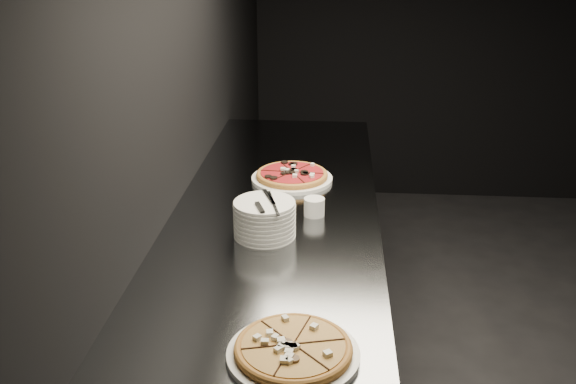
# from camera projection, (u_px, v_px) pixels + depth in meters

# --- Properties ---
(wall_left) EXTENTS (0.02, 5.00, 2.80)m
(wall_left) POSITION_uv_depth(u_px,v_px,m) (164.00, 79.00, 2.15)
(wall_left) COLOR black
(wall_left) RESTS_ON floor
(counter) EXTENTS (0.74, 2.44, 0.92)m
(counter) POSITION_uv_depth(u_px,v_px,m) (276.00, 322.00, 2.48)
(counter) COLOR slate
(counter) RESTS_ON floor
(pizza_mushroom) EXTENTS (0.34, 0.34, 0.04)m
(pizza_mushroom) POSITION_uv_depth(u_px,v_px,m) (293.00, 350.00, 1.52)
(pizza_mushroom) COLOR white
(pizza_mushroom) RESTS_ON counter
(pizza_tomato) EXTENTS (0.33, 0.33, 0.04)m
(pizza_tomato) POSITION_uv_depth(u_px,v_px,m) (292.00, 176.00, 2.60)
(pizza_tomato) COLOR white
(pizza_tomato) RESTS_ON counter
(plate_stack) EXTENTS (0.20, 0.20, 0.12)m
(plate_stack) POSITION_uv_depth(u_px,v_px,m) (265.00, 219.00, 2.11)
(plate_stack) COLOR white
(plate_stack) RESTS_ON counter
(cutlery) EXTENTS (0.07, 0.22, 0.01)m
(cutlery) POSITION_uv_depth(u_px,v_px,m) (266.00, 203.00, 2.07)
(cutlery) COLOR silver
(cutlery) RESTS_ON plate_stack
(ramekin) EXTENTS (0.07, 0.07, 0.06)m
(ramekin) POSITION_uv_depth(u_px,v_px,m) (314.00, 206.00, 2.27)
(ramekin) COLOR silver
(ramekin) RESTS_ON counter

